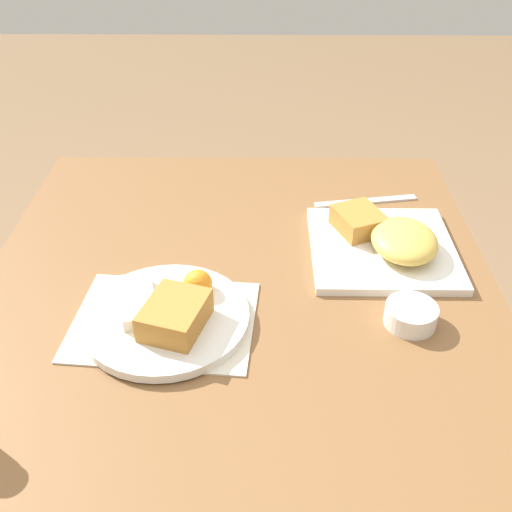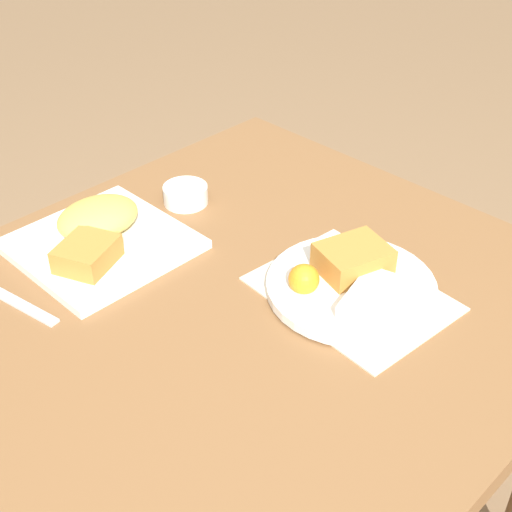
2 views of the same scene
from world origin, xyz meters
TOP-DOWN VIEW (x-y plane):
  - dining_table at (0.00, 0.00)m, footprint 0.87×0.82m
  - menu_card at (-0.10, 0.11)m, footprint 0.22×0.28m
  - plate_square_near at (0.08, -0.25)m, footprint 0.24×0.24m
  - plate_oval_far at (-0.11, 0.10)m, footprint 0.24×0.24m
  - sauce_ramekin at (-0.10, -0.25)m, footprint 0.08×0.08m
  - butter_knife at (0.24, -0.24)m, footprint 0.05×0.20m

SIDE VIEW (x-z plane):
  - dining_table at x=0.00m, z-range 0.26..0.97m
  - menu_card at x=-0.10m, z-range 0.70..0.71m
  - butter_knife at x=0.24m, z-range 0.70..0.71m
  - sauce_ramekin at x=-0.10m, z-range 0.71..0.74m
  - plate_oval_far at x=-0.11m, z-range 0.70..0.75m
  - plate_square_near at x=0.08m, z-range 0.70..0.75m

